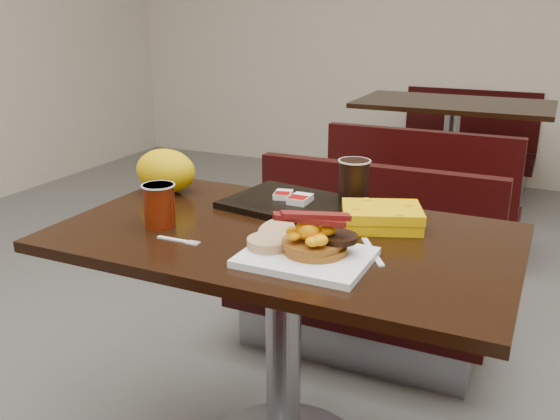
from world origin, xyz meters
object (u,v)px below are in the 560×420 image
at_px(hashbrown_sleeve_right, 300,199).
at_px(knife, 372,251).
at_px(fork, 172,239).
at_px(tray, 296,205).
at_px(hashbrown_sleeve_left, 283,195).
at_px(paper_bag, 166,171).
at_px(table_far, 449,159).
at_px(coffee_cup_near, 159,205).
at_px(bench_far_s, 426,189).
at_px(table_near, 283,356).
at_px(clamshell, 382,217).
at_px(coffee_cup_far, 354,180).
at_px(bench_near_n, 359,269).
at_px(platter, 306,257).
at_px(bench_far_n, 465,141).
at_px(pancake_stack, 315,246).

bearing_deg(hashbrown_sleeve_right, knife, -38.62).
relative_size(fork, knife, 0.69).
height_order(tray, hashbrown_sleeve_left, hashbrown_sleeve_left).
distance_m(hashbrown_sleeve_left, paper_bag, 0.40).
height_order(table_far, coffee_cup_near, coffee_cup_near).
xyz_separation_m(coffee_cup_near, knife, (0.58, 0.06, -0.06)).
relative_size(bench_far_s, hashbrown_sleeve_right, 12.99).
bearing_deg(knife, hashbrown_sleeve_right, -159.47).
bearing_deg(hashbrown_sleeve_left, coffee_cup_near, -136.71).
distance_m(table_far, fork, 2.80).
distance_m(table_near, clamshell, 0.48).
bearing_deg(table_far, hashbrown_sleeve_right, -90.95).
height_order(bench_far_s, fork, fork).
xyz_separation_m(fork, clamshell, (0.46, 0.32, 0.03)).
bearing_deg(hashbrown_sleeve_right, coffee_cup_far, 33.18).
relative_size(bench_near_n, platter, 3.39).
xyz_separation_m(bench_far_n, hashbrown_sleeve_left, (-0.11, -3.07, 0.42)).
relative_size(bench_near_n, fork, 8.26).
relative_size(tray, clamshell, 1.93).
bearing_deg(knife, platter, -77.75).
height_order(knife, clamshell, clamshell).
bearing_deg(paper_bag, bench_far_s, 73.82).
relative_size(bench_near_n, tray, 2.47).
distance_m(table_near, fork, 0.48).
height_order(tray, hashbrown_sleeve_right, hashbrown_sleeve_right).
distance_m(table_near, bench_far_n, 3.30).
xyz_separation_m(pancake_stack, tray, (-0.19, 0.34, -0.02)).
relative_size(table_far, clamshell, 5.71).
xyz_separation_m(knife, hashbrown_sleeve_right, (-0.29, 0.24, 0.03)).
xyz_separation_m(platter, hashbrown_sleeve_left, (-0.23, 0.38, 0.02)).
bearing_deg(pancake_stack, bench_far_n, 92.37).
bearing_deg(coffee_cup_far, knife, -64.03).
distance_m(bench_far_s, hashbrown_sleeve_right, 1.75).
distance_m(hashbrown_sleeve_left, hashbrown_sleeve_right, 0.07).
distance_m(bench_near_n, table_far, 1.90).
height_order(bench_far_s, hashbrown_sleeve_left, hashbrown_sleeve_left).
height_order(bench_far_s, coffee_cup_near, coffee_cup_near).
bearing_deg(clamshell, table_far, 74.02).
height_order(table_near, paper_bag, paper_bag).
bearing_deg(table_far, pancake_stack, -87.03).
distance_m(bench_far_n, pancake_stack, 3.46).
height_order(bench_far_n, coffee_cup_near, coffee_cup_near).
distance_m(bench_far_s, pancake_stack, 2.08).
xyz_separation_m(tray, clamshell, (0.27, -0.06, 0.02)).
xyz_separation_m(bench_far_s, paper_bag, (-0.50, -1.72, 0.46)).
bearing_deg(bench_far_s, platter, -86.46).
height_order(bench_near_n, bench_far_n, same).
bearing_deg(bench_far_s, clamshell, -82.75).
xyz_separation_m(table_far, platter, (0.13, -2.75, 0.38)).
xyz_separation_m(fork, paper_bag, (-0.26, 0.35, 0.07)).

